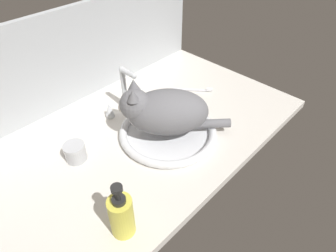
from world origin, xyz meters
The scene contains 8 objects.
countertop centered at (0.00, 0.00, 1.50)cm, with size 116.48×69.03×3.00cm, color silver.
backsplash_wall centered at (0.00, 35.71, 20.08)cm, with size 116.48×2.40×40.16cm, color #B2B7BC.
sink_basin centered at (3.91, -7.26, 4.24)cm, with size 35.05×35.05×2.80cm.
faucet centered at (3.91, 15.49, 9.94)cm, with size 19.28×9.68×18.63cm.
cat centered at (2.45, -5.88, 13.83)cm, with size 33.45×32.36×18.87cm.
metal_jar centered at (-25.65, 6.38, 6.07)cm, with size 6.99×6.99×6.10cm.
soap_pump_bottle centered at (-31.54, -24.83, 9.75)cm, with size 6.33×6.33×18.14cm.
toothbrush centered at (32.20, 4.15, 3.62)cm, with size 11.32×14.06×1.70cm.
Camera 1 is at (-53.65, -62.01, 74.91)cm, focal length 31.53 mm.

